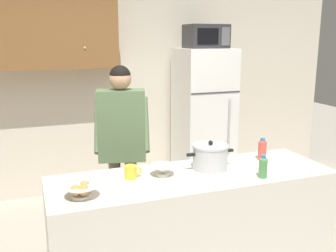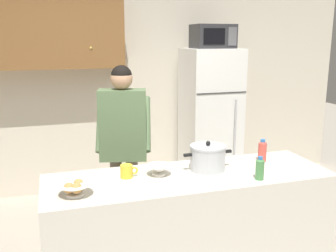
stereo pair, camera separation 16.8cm
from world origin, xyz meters
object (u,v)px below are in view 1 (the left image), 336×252
Objects in this scene: refrigerator at (203,120)px; bottle_mid_counter at (262,149)px; bread_bowl at (81,190)px; coffee_mug at (131,172)px; cooking_pot at (210,157)px; microwave at (206,36)px; empty_bowl at (163,170)px; person_near_pot at (122,135)px; bottle_near_edge at (263,167)px.

bottle_mid_counter is (-0.28, -1.72, 0.12)m from refrigerator.
bottle_mid_counter is (1.52, 0.28, 0.04)m from bread_bowl.
bottle_mid_counter is at bearing 10.40° from bread_bowl.
cooking_pot is at bearing -1.42° from coffee_mug.
bottle_mid_counter is (1.13, 0.05, 0.04)m from coffee_mug.
cooking_pot is (-0.78, -1.76, -0.91)m from microwave.
bottle_mid_counter is (0.51, 0.06, -0.01)m from cooking_pot.
cooking_pot is (-0.78, -1.78, 0.13)m from refrigerator.
microwave reaches higher than bottle_mid_counter.
empty_bowl is at bearing -175.22° from bottle_mid_counter.
coffee_mug is 0.58× the size of bread_bowl.
microwave is at bearing -89.93° from refrigerator.
person_near_pot reaches higher than cooking_pot.
empty_bowl is (0.11, -0.80, -0.08)m from person_near_pot.
microwave reaches higher than empty_bowl.
microwave is at bearing 56.38° from empty_bowl.
cooking_pot is 1.70× the size of bread_bowl.
bottle_mid_counter is at bearing -35.73° from person_near_pot.
person_near_pot is at bearing 63.33° from bread_bowl.
coffee_mug is at bearing 178.58° from cooking_pot.
refrigerator is 9.68× the size of bottle_mid_counter.
person_near_pot reaches higher than empty_bowl.
refrigerator is 1.63m from person_near_pot.
person_near_pot is 0.82m from empty_bowl.
refrigerator is 13.61× the size of coffee_mug.
bread_bowl is 0.65m from empty_bowl.
bottle_mid_counter is (-0.28, -1.69, -0.91)m from microwave.
microwave is at bearing 80.75° from bottle_mid_counter.
refrigerator reaches higher than bottle_mid_counter.
coffee_mug is 0.77× the size of bottle_near_edge.
coffee_mug is 0.95m from bottle_near_edge.
coffee_mug is (-1.41, -1.74, -0.95)m from microwave.
microwave is (0.00, -0.02, 1.03)m from refrigerator.
cooking_pot reaches higher than coffee_mug.
refrigerator is at bearing 37.49° from person_near_pot.
refrigerator is 9.57× the size of empty_bowl.
microwave is 2.33m from empty_bowl.
cooking_pot is 0.63m from coffee_mug.
microwave is 1.24× the size of cooking_pot.
cooking_pot is at bearing 1.77° from empty_bowl.
refrigerator is 2.26m from coffee_mug.
cooking_pot is 1.03m from bread_bowl.
bread_bowl is 1.29m from bottle_near_edge.
coffee_mug is at bearing 160.54° from bottle_near_edge.
bread_bowl is (-1.79, -1.99, 0.08)m from refrigerator.
coffee_mug is at bearing -128.61° from refrigerator.
person_near_pot reaches higher than bottle_near_edge.
refrigerator is at bearing 80.87° from bottle_mid_counter.
refrigerator is 3.71× the size of microwave.
refrigerator is 1.95m from cooking_pot.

